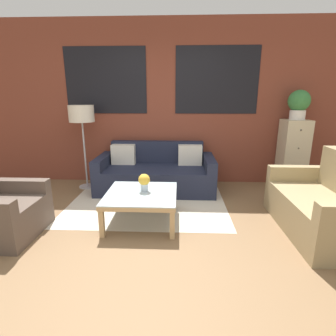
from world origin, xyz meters
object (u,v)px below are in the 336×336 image
object	(u,v)px
coffee_table	(141,197)
floor_lamp	(82,117)
settee_vintage	(326,207)
flower_vase	(144,181)
drawer_cabinet	(292,154)
potted_plant	(299,103)
couch_dark	(156,173)

from	to	relation	value
coffee_table	floor_lamp	bearing A→B (deg)	131.79
settee_vintage	flower_vase	distance (m)	2.14
settee_vintage	floor_lamp	bearing A→B (deg)	156.27
coffee_table	drawer_cabinet	xyz separation A→B (m)	(2.39, 1.43, 0.25)
potted_plant	flower_vase	distance (m)	2.88
settee_vintage	floor_lamp	xyz separation A→B (m)	(-3.29, 1.45, 0.90)
floor_lamp	drawer_cabinet	xyz separation A→B (m)	(3.54, 0.15, -0.63)
settee_vintage	couch_dark	bearing A→B (deg)	146.16
floor_lamp	coffee_table	bearing A→B (deg)	-48.21
drawer_cabinet	coffee_table	bearing A→B (deg)	-149.10
settee_vintage	coffee_table	world-z (taller)	settee_vintage
coffee_table	flower_vase	distance (m)	0.20
couch_dark	settee_vintage	bearing A→B (deg)	-33.84
settee_vintage	potted_plant	size ratio (longest dim) A/B	3.04
couch_dark	coffee_table	world-z (taller)	couch_dark
potted_plant	flower_vase	size ratio (longest dim) A/B	2.13
coffee_table	floor_lamp	xyz separation A→B (m)	(-1.14, 1.28, 0.88)
floor_lamp	potted_plant	bearing A→B (deg)	2.49
settee_vintage	flower_vase	size ratio (longest dim) A/B	6.46
flower_vase	couch_dark	bearing A→B (deg)	87.90
settee_vintage	potted_plant	distance (m)	1.97
couch_dark	settee_vintage	xyz separation A→B (m)	(2.08, -1.39, 0.03)
drawer_cabinet	flower_vase	bearing A→B (deg)	-149.82
drawer_cabinet	floor_lamp	bearing A→B (deg)	-177.51
couch_dark	drawer_cabinet	size ratio (longest dim) A/B	1.65
flower_vase	settee_vintage	bearing A→B (deg)	-6.14
drawer_cabinet	flower_vase	size ratio (longest dim) A/B	5.21
potted_plant	flower_vase	xyz separation A→B (m)	(-2.36, -1.37, -0.91)
settee_vintage	flower_vase	world-z (taller)	settee_vintage
floor_lamp	couch_dark	bearing A→B (deg)	-2.64
couch_dark	coffee_table	bearing A→B (deg)	-93.51
settee_vintage	potted_plant	world-z (taller)	potted_plant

